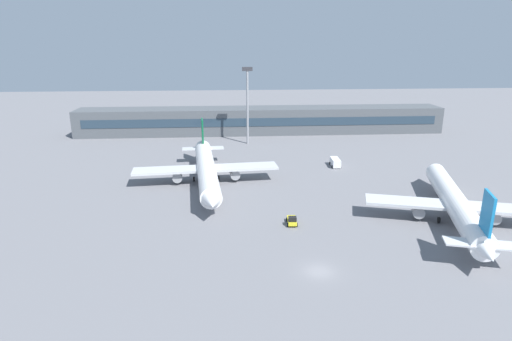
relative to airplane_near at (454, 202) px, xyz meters
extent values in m
plane|color=slate|center=(-28.36, 23.36, -3.40)|extent=(400.00, 400.00, 0.00)
cube|color=#4C5156|center=(-28.36, 79.85, 1.10)|extent=(128.07, 12.00, 9.00)
cube|color=#263847|center=(-28.36, 73.80, 1.55)|extent=(121.67, 0.16, 2.80)
cylinder|color=white|center=(-0.08, -0.28, 0.04)|extent=(14.36, 37.14, 3.96)
cone|color=white|center=(5.70, 19.45, 0.04)|extent=(4.84, 5.24, 3.76)
cone|color=white|center=(-5.81, -19.81, 0.04)|extent=(3.78, 4.58, 2.77)
cube|color=#197FBF|center=(-4.92, -16.79, 4.89)|extent=(1.65, 4.51, 5.74)
cube|color=silver|center=(-5.01, -17.09, 0.25)|extent=(10.83, 5.73, 0.25)
cube|color=silver|center=(-0.37, -1.28, -0.27)|extent=(31.43, 13.60, 0.52)
cylinder|color=gray|center=(5.63, -3.04, -1.74)|extent=(2.94, 3.79, 2.09)
cylinder|color=gray|center=(-6.38, 0.48, -1.74)|extent=(2.94, 3.79, 2.09)
cylinder|color=black|center=(3.61, 12.33, -2.88)|extent=(0.69, 1.12, 1.04)
cylinder|color=black|center=(1.93, -3.04, -2.88)|extent=(0.69, 1.12, 1.04)
cylinder|color=black|center=(-3.27, -1.52, -2.88)|extent=(0.69, 1.12, 1.04)
cylinder|color=white|center=(-45.71, 23.71, 0.23)|extent=(7.52, 39.79, 4.18)
cone|color=white|center=(-43.87, 2.12, 0.23)|extent=(4.34, 4.92, 3.97)
cone|color=white|center=(-47.53, 45.09, 0.23)|extent=(3.27, 4.41, 2.92)
cube|color=#0C5933|center=(-47.25, 41.79, 5.34)|extent=(0.80, 4.85, 6.05)
cube|color=silver|center=(-47.27, 42.11, 0.45)|extent=(11.22, 4.00, 0.26)
cube|color=silver|center=(-45.80, 24.81, -0.10)|extent=(33.31, 8.05, 0.55)
cylinder|color=gray|center=(-52.37, 24.25, -1.65)|extent=(2.49, 3.69, 2.20)
cylinder|color=gray|center=(-39.23, 25.36, -1.65)|extent=(2.49, 3.69, 2.20)
cylinder|color=black|center=(-44.53, 9.91, -2.85)|extent=(0.53, 1.13, 1.10)
cylinder|color=black|center=(-48.74, 25.66, -2.85)|extent=(0.53, 1.13, 1.10)
cylinder|color=black|center=(-43.05, 26.14, -2.85)|extent=(0.53, 1.13, 1.10)
cube|color=yellow|center=(-29.69, -0.12, -2.75)|extent=(1.75, 3.70, 0.60)
cube|color=black|center=(-29.75, -1.01, -2.10)|extent=(1.47, 1.20, 0.90)
cylinder|color=black|center=(-30.55, -1.26, -3.05)|extent=(0.30, 0.72, 0.70)
cylinder|color=black|center=(-29.00, -1.37, -3.05)|extent=(0.30, 0.72, 0.70)
cylinder|color=black|center=(-30.39, 1.14, -3.05)|extent=(0.30, 0.72, 0.70)
cylinder|color=black|center=(-28.83, 1.03, -3.05)|extent=(0.30, 0.72, 0.70)
cube|color=white|center=(-12.71, 35.53, -2.27)|extent=(2.28, 5.30, 1.90)
cube|color=#1E2633|center=(-12.60, 37.53, -1.77)|extent=(1.91, 0.26, 0.70)
cylinder|color=black|center=(-11.60, 37.17, -3.02)|extent=(0.32, 0.77, 0.76)
cylinder|color=black|center=(-13.64, 37.29, -3.02)|extent=(0.32, 0.77, 0.76)
cylinder|color=black|center=(-11.79, 33.78, -3.02)|extent=(0.32, 0.77, 0.76)
cylinder|color=black|center=(-13.83, 33.89, -3.02)|extent=(0.32, 0.77, 0.76)
cylinder|color=gray|center=(-34.13, 63.35, 7.96)|extent=(0.70, 0.70, 22.73)
cube|color=#333338|center=(-34.13, 63.35, 19.93)|extent=(3.20, 0.80, 1.20)
camera|label=1|loc=(-41.17, -69.03, 27.63)|focal=29.71mm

